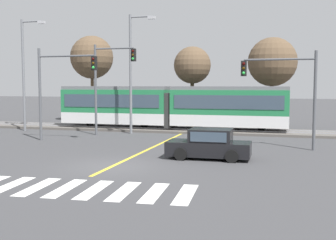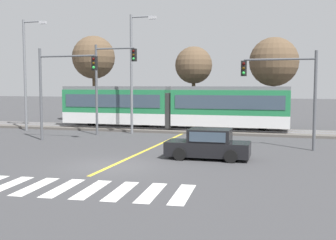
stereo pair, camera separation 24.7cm
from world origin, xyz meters
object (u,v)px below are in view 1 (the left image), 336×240
Objects in this scene: sedan_crossing at (209,145)px; street_lamp_west at (25,68)px; bare_tree_far_west at (92,58)px; bare_tree_west at (192,66)px; traffic_light_mid_right at (288,84)px; traffic_light_far_left at (108,76)px; light_rail_tram at (171,106)px; traffic_light_mid_left at (59,80)px; bare_tree_east at (272,62)px; street_lamp_centre at (133,67)px.

sedan_crossing is 19.18m from street_lamp_west.
bare_tree_far_west is 1.21× the size of bare_tree_west.
street_lamp_west is at bearing -150.05° from bare_tree_west.
traffic_light_far_left is at bearing 164.70° from traffic_light_mid_right.
sedan_crossing is 0.75× the size of traffic_light_mid_right.
bare_tree_far_west reaches higher than traffic_light_mid_right.
street_lamp_west is at bearing 152.09° from sedan_crossing.
bare_tree_far_west is at bearing 144.06° from traffic_light_mid_right.
traffic_light_mid_left reaches higher than light_rail_tram.
light_rail_tram is at bearing -31.13° from bare_tree_far_west.
bare_tree_far_west is 17.73m from bare_tree_east.
bare_tree_east is (6.86, 0.49, 0.23)m from bare_tree_west.
traffic_light_mid_left is at bearing -178.99° from traffic_light_mid_right.
traffic_light_mid_left is 1.09× the size of traffic_light_mid_right.
bare_tree_east reaches higher than traffic_light_mid_right.
traffic_light_mid_left reaches higher than traffic_light_mid_right.
bare_tree_west is at bearing 64.24° from street_lamp_centre.
bare_tree_far_west is (-4.33, 13.94, 2.40)m from traffic_light_mid_left.
bare_tree_east reaches higher than traffic_light_far_left.
bare_tree_far_west is at bearing 174.47° from bare_tree_east.
sedan_crossing is 0.47× the size of street_lamp_west.
street_lamp_west is 1.04× the size of bare_tree_far_west.
light_rail_tram is 12.04m from traffic_light_mid_right.
traffic_light_far_left is (-8.89, 7.73, 3.70)m from sedan_crossing.
traffic_light_mid_left is at bearing -116.85° from traffic_light_far_left.
sedan_crossing is 0.55× the size of bare_tree_east.
traffic_light_far_left is at bearing 63.15° from traffic_light_mid_left.
street_lamp_centre reaches higher than bare_tree_east.
traffic_light_far_left is 14.29m from bare_tree_east.
traffic_light_mid_right is at bearing -35.94° from bare_tree_far_west.
traffic_light_mid_right is 0.63× the size of street_lamp_centre.
bare_tree_west reaches higher than traffic_light_far_left.
bare_tree_west reaches higher than traffic_light_mid_right.
traffic_light_mid_left is at bearing -122.22° from street_lamp_centre.
traffic_light_mid_left is 0.71× the size of bare_tree_far_west.
traffic_light_far_left is at bearing -119.56° from bare_tree_west.
bare_tree_far_west is (-15.11, 17.96, 5.74)m from sedan_crossing.
street_lamp_centre is (-7.50, 9.20, 4.36)m from sedan_crossing.
traffic_light_mid_right is 0.66× the size of bare_tree_far_west.
bare_tree_far_west is (1.40, 9.21, 1.41)m from street_lamp_west.
bare_tree_east is (2.52, 16.25, 4.95)m from sedan_crossing.
street_lamp_centre is at bearing 129.18° from sedan_crossing.
bare_tree_east is at bearing 42.63° from traffic_light_mid_left.
traffic_light_mid_left is (-10.77, 4.01, 3.35)m from sedan_crossing.
light_rail_tram is 6.08m from traffic_light_far_left.
light_rail_tram is 3.27× the size of traffic_light_mid_right.
street_lamp_centre is 1.26× the size of bare_tree_west.
traffic_light_mid_left is at bearing -137.37° from bare_tree_east.
bare_tree_west is at bearing 61.28° from traffic_light_mid_left.
bare_tree_east reaches higher than light_rail_tram.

